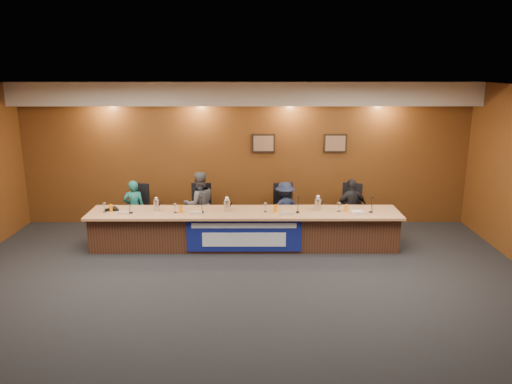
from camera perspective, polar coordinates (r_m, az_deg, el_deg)
floor at (r=7.88m, az=-1.66°, el=-12.39°), size 10.00×10.00×0.00m
ceiling at (r=7.05m, az=-1.85°, el=11.53°), size 10.00×8.00×0.04m
wall_back at (r=11.21m, az=-1.21°, el=4.35°), size 10.00×0.04×3.20m
soffit at (r=10.81m, az=-1.27°, el=11.18°), size 10.00×0.50×0.50m
dais_body at (r=9.97m, az=-1.33°, el=-4.36°), size 6.00×0.80×0.70m
dais_top at (r=9.81m, az=-1.35°, el=-2.38°), size 6.10×0.95×0.05m
banner at (r=9.56m, az=-1.38°, el=-4.99°), size 2.20×0.02×0.65m
banner_text_upper at (r=9.49m, az=-1.39°, el=-3.87°), size 2.00×0.01×0.10m
banner_text_lower at (r=9.58m, az=-1.38°, el=-5.46°), size 1.60×0.01×0.28m
wall_photo_left at (r=11.14m, az=0.85°, el=5.59°), size 0.52×0.04×0.42m
wall_photo_right at (r=11.28m, az=9.04°, el=5.52°), size 0.52×0.04×0.42m
panelist_a at (r=10.85m, az=-13.75°, el=-1.81°), size 0.48×0.36×1.21m
panelist_b at (r=10.59m, az=-6.48°, el=-1.37°), size 0.81×0.72×1.39m
panelist_c at (r=10.58m, az=3.31°, el=-1.95°), size 0.85×0.65×1.17m
panelist_d at (r=10.75m, az=10.84°, el=-1.74°), size 0.78×0.50×1.23m
office_chair_a at (r=10.98m, az=-13.60°, el=-2.28°), size 0.62×0.62×0.08m
office_chair_b at (r=10.75m, az=-6.39°, el=-2.32°), size 0.51×0.51×0.08m
office_chair_c at (r=10.70m, az=3.27°, el=-2.33°), size 0.54×0.54×0.08m
office_chair_d at (r=10.88m, az=10.71°, el=-2.28°), size 0.61×0.61×0.08m
nameplate_a at (r=9.89m, az=-15.02°, el=-2.31°), size 0.24×0.08×0.10m
microphone_a at (r=9.98m, az=-14.08°, el=-2.30°), size 0.07×0.07×0.02m
juice_glass_a at (r=10.16m, az=-16.24°, el=-1.78°), size 0.06×0.06×0.15m
water_glass_a at (r=10.17m, az=-16.92°, el=-1.72°), size 0.08×0.08×0.18m
nameplate_b at (r=9.62m, az=-6.96°, el=-2.38°), size 0.24×0.08×0.10m
microphone_b at (r=9.78m, az=-6.18°, el=-2.29°), size 0.07×0.07×0.02m
juice_glass_b at (r=9.80m, az=-8.58°, el=-1.93°), size 0.06×0.06×0.15m
water_glass_b at (r=9.82m, az=-9.21°, el=-1.85°), size 0.08×0.08×0.18m
nameplate_c at (r=9.54m, az=3.59°, el=-2.44°), size 0.24×0.08×0.10m
microphone_c at (r=9.76m, az=4.79°, el=-2.30°), size 0.07×0.07×0.02m
juice_glass_c at (r=9.74m, az=2.26°, el=-1.89°), size 0.06×0.06×0.15m
water_glass_c at (r=9.74m, az=1.08°, el=-1.78°), size 0.08×0.08×0.18m
nameplate_d at (r=9.74m, az=11.84°, el=-2.38°), size 0.24×0.08×0.10m
microphone_d at (r=9.99m, az=12.97°, el=-2.23°), size 0.07×0.07×0.02m
juice_glass_d at (r=9.90m, az=10.28°, el=-1.84°), size 0.06×0.06×0.15m
water_glass_d at (r=9.90m, az=9.45°, el=-1.72°), size 0.08×0.08×0.18m
carafe_left at (r=10.00m, az=-11.31°, el=-1.49°), size 0.11×0.11×0.23m
carafe_mid at (r=9.81m, az=-3.33°, el=-1.54°), size 0.13×0.13×0.23m
carafe_right at (r=9.91m, az=7.08°, el=-1.42°), size 0.13×0.13×0.24m
speakerphone at (r=10.27m, az=-16.03°, el=-1.89°), size 0.32×0.32×0.05m
paper_stack at (r=9.94m, az=11.59°, el=-2.27°), size 0.26×0.33×0.01m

